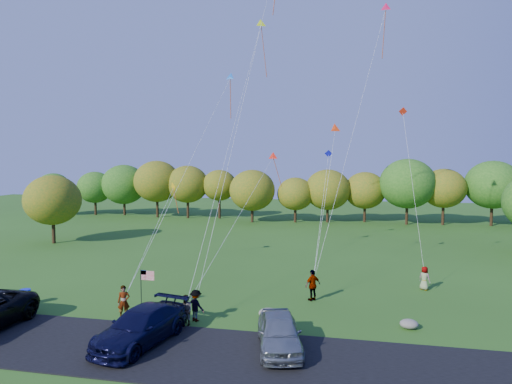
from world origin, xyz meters
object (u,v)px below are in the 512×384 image
flyer_b (186,310)px  trash_barrel (25,297)px  flyer_d (313,285)px  minivan_silver (279,332)px  minivan_navy (140,327)px  flyer_c (196,305)px  flyer_e (424,278)px  flyer_a (124,302)px

flyer_b → trash_barrel: bearing=-149.2°
flyer_d → minivan_silver: bearing=39.4°
minivan_navy → trash_barrel: (-9.31, 3.95, -0.41)m
flyer_c → flyer_e: flyer_c is taller
minivan_navy → minivan_silver: minivan_navy is taller
minivan_silver → flyer_a: 9.29m
minivan_navy → flyer_e: size_ratio=3.57×
flyer_a → flyer_d: bearing=3.3°
flyer_c → minivan_navy: bearing=90.8°
flyer_a → flyer_e: bearing=3.6°
flyer_a → flyer_d: flyer_d is taller
flyer_b → flyer_d: bearing=78.9°
flyer_a → flyer_d: size_ratio=0.94×
minivan_navy → flyer_b: minivan_navy is taller
flyer_a → minivan_silver: bearing=-39.3°
flyer_d → flyer_a: bearing=-16.4°
flyer_a → trash_barrel: flyer_a is taller
minivan_navy → flyer_e: minivan_navy is taller
minivan_navy → flyer_d: 11.06m
flyer_b → flyer_e: size_ratio=1.02×
minivan_navy → minivan_silver: bearing=17.7°
flyer_e → minivan_navy: bearing=78.9°
minivan_silver → trash_barrel: minivan_silver is taller
minivan_navy → flyer_d: flyer_d is taller
minivan_navy → flyer_c: (1.51, 3.48, -0.02)m
flyer_c → trash_barrel: flyer_c is taller
flyer_b → flyer_e: flyer_b is taller
minivan_silver → flyer_c: flyer_c is taller
minivan_silver → flyer_e: minivan_silver is taller
minivan_navy → flyer_a: bearing=140.2°
minivan_navy → flyer_c: size_ratio=3.29×
minivan_silver → flyer_d: 7.61m
flyer_a → flyer_b: flyer_a is taller
flyer_a → flyer_e: size_ratio=1.14×
flyer_d → flyer_e: 8.00m
minivan_silver → flyer_b: bearing=144.9°
flyer_a → trash_barrel: 6.86m
trash_barrel → flyer_d: bearing=14.5°
flyer_a → flyer_d: (9.87, 5.11, 0.06)m
flyer_e → trash_barrel: 25.06m
minivan_silver → flyer_c: 5.67m
flyer_c → trash_barrel: (-10.82, 0.47, -0.38)m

